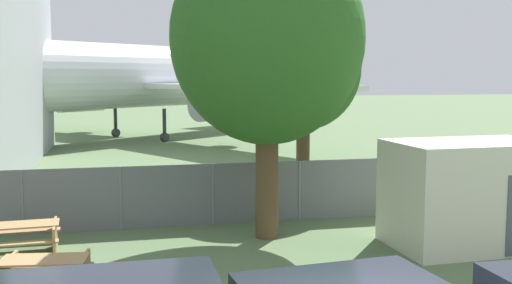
{
  "coord_description": "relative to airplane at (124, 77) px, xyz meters",
  "views": [
    {
      "loc": [
        -2.5,
        -5.54,
        4.2
      ],
      "look_at": [
        1.93,
        13.99,
        2.0
      ],
      "focal_mm": 42.0,
      "sensor_mm": 36.0,
      "label": 1
    }
  ],
  "objects": [
    {
      "name": "tree_left_of_cabin",
      "position": [
        3.38,
        -25.21,
        0.97
      ],
      "size": [
        4.94,
        4.94,
        7.89
      ],
      "color": "brown",
      "rests_on": "ground"
    },
    {
      "name": "tree_behind_benches",
      "position": [
        5.96,
        -20.06,
        0.31
      ],
      "size": [
        3.99,
        3.99,
        6.71
      ],
      "color": "#4C3823",
      "rests_on": "ground"
    },
    {
      "name": "portable_cabin",
      "position": [
        8.1,
        -27.09,
        -2.87
      ],
      "size": [
        3.98,
        2.52,
        2.61
      ],
      "rotation": [
        0.0,
        0.0,
        0.03
      ],
      "color": "beige",
      "rests_on": "ground"
    },
    {
      "name": "picnic_bench_open_grass",
      "position": [
        -1.79,
        -28.47,
        -3.7
      ],
      "size": [
        1.8,
        1.61,
        0.76
      ],
      "rotation": [
        0.0,
        0.0,
        -0.14
      ],
      "color": "tan",
      "rests_on": "ground"
    },
    {
      "name": "perimeter_fence",
      "position": [
        2.21,
        -23.59,
        -3.3
      ],
      "size": [
        56.07,
        0.07,
        1.75
      ],
      "color": "slate",
      "rests_on": "ground"
    },
    {
      "name": "airplane",
      "position": [
        0.0,
        0.0,
        0.0
      ],
      "size": [
        34.56,
        28.75,
        12.55
      ],
      "rotation": [
        0.0,
        0.0,
        -2.47
      ],
      "color": "silver",
      "rests_on": "ground"
    },
    {
      "name": "picnic_bench_near_cabin",
      "position": [
        -2.7,
        -25.53,
        -3.7
      ],
      "size": [
        1.91,
        1.51,
        0.76
      ],
      "rotation": [
        0.0,
        0.0,
        0.06
      ],
      "color": "tan",
      "rests_on": "ground"
    }
  ]
}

